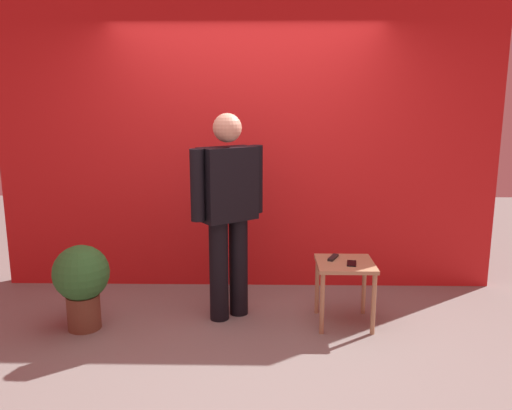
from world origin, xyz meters
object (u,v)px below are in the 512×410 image
Objects in this scene: side_table at (345,273)px; potted_plant at (82,280)px; standing_person at (228,206)px; tv_remote at (333,257)px; cell_phone at (352,263)px.

potted_plant is at bearing -176.24° from side_table.
standing_person is 9.99× the size of tv_remote.
tv_remote is (0.86, -0.04, -0.42)m from standing_person.
standing_person reaches higher than cell_phone.
standing_person is 1.29m from potted_plant.
cell_phone is at bearing -9.90° from standing_person.
standing_person is 3.25× the size of side_table.
potted_plant is (-2.09, -0.14, -0.03)m from side_table.
potted_plant is (-2.13, -0.09, -0.12)m from cell_phone.
potted_plant is (-2.00, -0.23, -0.13)m from tv_remote.
tv_remote is 2.02m from potted_plant.
side_table is 0.76× the size of potted_plant.
side_table is at bearing 3.76° from potted_plant.
potted_plant reaches higher than cell_phone.
potted_plant is (-1.14, -0.26, -0.54)m from standing_person.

